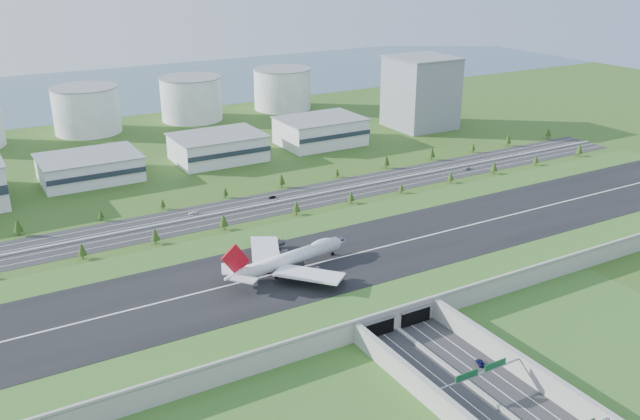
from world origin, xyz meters
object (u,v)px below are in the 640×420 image
office_tower (421,93)px  boeing_747 (289,259)px  car_2 (481,363)px  car_5 (272,197)px  car_0 (428,382)px  car_6 (466,168)px  car_7 (193,213)px

office_tower → boeing_747: bearing=-138.4°
car_2 → car_5: (11.37, 186.25, 0.01)m
car_0 → car_6: 240.37m
boeing_747 → car_0: bearing=-93.6°
office_tower → car_6: (-43.60, -106.25, -26.57)m
car_2 → car_6: size_ratio=0.83×
car_5 → car_6: (133.69, -14.10, 0.14)m
car_5 → car_6: car_6 is taller
car_2 → car_5: car_5 is taller
office_tower → car_5: (-177.29, -92.15, -26.70)m
office_tower → car_7: 245.59m
boeing_747 → car_2: bearing=-78.8°
boeing_747 → car_2: 89.99m
car_2 → car_7: (-36.85, 184.86, 0.06)m
office_tower → car_2: (-188.66, -278.40, -26.71)m
car_0 → office_tower: bearing=74.7°
boeing_747 → office_tower: bearing=32.4°
car_6 → car_7: size_ratio=1.17×
boeing_747 → car_0: boeing_747 is taller
boeing_747 → car_5: boeing_747 is taller
boeing_747 → car_7: (-5.88, 101.35, -12.73)m
car_0 → car_7: car_7 is taller
car_6 → car_5: bearing=67.2°
car_0 → car_5: size_ratio=1.01×
car_7 → car_0: bearing=19.2°
boeing_747 → car_5: size_ratio=15.30×
office_tower → boeing_747: size_ratio=0.87×
car_5 → car_0: bearing=-16.0°
boeing_747 → car_7: size_ratio=12.56×
office_tower → car_2: office_tower is taller
car_0 → car_6: (167.90, 172.01, 0.11)m
car_6 → car_7: car_6 is taller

